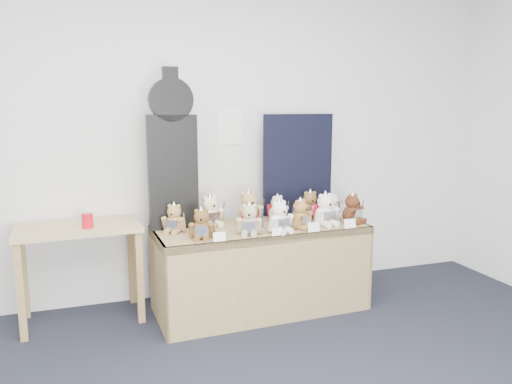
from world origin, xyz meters
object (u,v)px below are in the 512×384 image
object	(u,v)px
teddy_back_right	(310,206)
teddy_back_far_left	(174,219)
teddy_back_left	(211,212)
teddy_back_centre_right	(278,209)
guitar_case	(172,151)
teddy_front_centre	(280,218)
display_table	(263,246)
teddy_back_centre_left	(249,209)
side_table	(79,242)
teddy_front_far_left	(202,225)
teddy_front_end	(353,210)
red_cup	(87,221)
teddy_front_left	(249,221)
teddy_front_far_right	(325,211)
teddy_back_end	(333,207)
teddy_front_right	(301,215)

from	to	relation	value
teddy_back_right	teddy_back_far_left	size ratio (longest dim) A/B	1.07
teddy_back_left	teddy_back_centre_right	bearing A→B (deg)	-18.36
guitar_case	teddy_front_centre	size ratio (longest dim) A/B	4.43
display_table	teddy_back_far_left	size ratio (longest dim) A/B	6.82
teddy_back_centre_left	teddy_back_far_left	bearing A→B (deg)	175.71
teddy_back_centre_right	side_table	bearing A→B (deg)	154.49
teddy_front_far_left	teddy_front_end	world-z (taller)	teddy_front_end
teddy_back_centre_left	teddy_front_far_left	bearing A→B (deg)	-156.19
teddy_back_centre_left	teddy_back_far_left	distance (m)	0.61
display_table	red_cup	bearing A→B (deg)	169.25
side_table	teddy_back_centre_left	bearing A→B (deg)	-9.51
guitar_case	teddy_back_centre_left	size ratio (longest dim) A/B	4.05
teddy_back_centre_right	teddy_back_far_left	size ratio (longest dim) A/B	0.98
teddy_front_centre	teddy_back_centre_right	bearing A→B (deg)	57.51
teddy_back_right	teddy_front_left	bearing A→B (deg)	-147.10
guitar_case	teddy_front_end	xyz separation A→B (m)	(1.38, -0.29, -0.48)
teddy_front_far_right	display_table	bearing A→B (deg)	162.78
display_table	teddy_back_left	distance (m)	0.49
teddy_front_left	guitar_case	bearing A→B (deg)	161.73
teddy_back_end	teddy_back_far_left	size ratio (longest dim) A/B	0.91
guitar_case	teddy_front_centre	xyz separation A→B (m)	(0.72, -0.39, -0.48)
side_table	teddy_front_far_left	bearing A→B (deg)	-31.96
teddy_front_left	teddy_back_far_left	distance (m)	0.56
guitar_case	red_cup	size ratio (longest dim) A/B	11.30
teddy_front_centre	teddy_back_far_left	size ratio (longest dim) A/B	1.12
teddy_back_end	teddy_back_centre_left	bearing A→B (deg)	157.86
teddy_back_centre_left	teddy_back_right	size ratio (longest dim) A/B	1.14
teddy_front_far_left	teddy_front_left	world-z (taller)	teddy_front_left
guitar_case	teddy_back_centre_right	xyz separation A→B (m)	(0.84, -0.04, -0.49)
teddy_back_right	teddy_back_centre_right	bearing A→B (deg)	-174.55
teddy_back_left	teddy_back_centre_right	size ratio (longest dim) A/B	1.15
teddy_front_centre	teddy_back_right	bearing A→B (deg)	26.54
guitar_case	teddy_front_far_right	size ratio (longest dim) A/B	4.19
teddy_front_end	teddy_back_centre_right	xyz separation A→B (m)	(-0.55, 0.25, -0.01)
red_cup	teddy_front_left	bearing A→B (deg)	-17.27
teddy_front_right	teddy_front_far_left	bearing A→B (deg)	156.27
teddy_back_end	guitar_case	bearing A→B (deg)	155.09
teddy_front_centre	teddy_front_end	size ratio (longest dim) A/B	1.02
red_cup	teddy_front_far_right	distance (m)	1.79
teddy_front_right	teddy_front_far_right	size ratio (longest dim) A/B	0.90
teddy_front_far_left	teddy_back_left	xyz separation A→B (m)	(0.15, 0.36, 0.01)
teddy_back_right	teddy_front_right	bearing A→B (deg)	-121.00
red_cup	teddy_back_left	xyz separation A→B (m)	(0.91, 0.01, -0.00)
teddy_front_far_left	teddy_back_centre_right	distance (m)	0.78
side_table	teddy_back_left	xyz separation A→B (m)	(0.98, -0.09, 0.18)
teddy_front_centre	teddy_front_right	distance (m)	0.20
teddy_front_far_left	teddy_front_end	xyz separation A→B (m)	(1.25, 0.09, 0.01)
guitar_case	teddy_back_left	size ratio (longest dim) A/B	4.40
teddy_front_far_right	teddy_back_end	distance (m)	0.29
display_table	teddy_front_far_left	bearing A→B (deg)	-165.39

